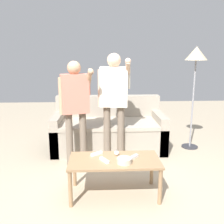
# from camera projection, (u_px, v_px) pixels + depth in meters

# --- Properties ---
(ground_plane) EXTENTS (12.00, 12.00, 0.00)m
(ground_plane) POSITION_uv_depth(u_px,v_px,m) (120.00, 196.00, 2.85)
(ground_plane) COLOR tan
(couch) EXTENTS (1.86, 0.90, 0.88)m
(couch) POSITION_uv_depth(u_px,v_px,m) (109.00, 131.00, 4.29)
(couch) COLOR #9E9384
(couch) RESTS_ON ground
(coffee_table) EXTENTS (1.03, 0.51, 0.44)m
(coffee_table) POSITION_uv_depth(u_px,v_px,m) (114.00, 164.00, 2.81)
(coffee_table) COLOR #997551
(coffee_table) RESTS_ON ground
(snack_bowl) EXTENTS (0.16, 0.16, 0.06)m
(snack_bowl) POSITION_uv_depth(u_px,v_px,m) (124.00, 161.00, 2.69)
(snack_bowl) COLOR beige
(snack_bowl) RESTS_ON coffee_table
(game_remote_nunchuk) EXTENTS (0.06, 0.09, 0.05)m
(game_remote_nunchuk) POSITION_uv_depth(u_px,v_px,m) (117.00, 153.00, 2.92)
(game_remote_nunchuk) COLOR white
(game_remote_nunchuk) RESTS_ON coffee_table
(floor_lamp) EXTENTS (0.36, 0.36, 1.73)m
(floor_lamp) POSITION_uv_depth(u_px,v_px,m) (196.00, 60.00, 4.04)
(floor_lamp) COLOR #2D2D33
(floor_lamp) RESTS_ON ground
(player_center) EXTENTS (0.47, 0.37, 1.62)m
(player_center) POSITION_uv_depth(u_px,v_px,m) (114.00, 95.00, 3.64)
(player_center) COLOR #756656
(player_center) RESTS_ON ground
(player_left) EXTENTS (0.49, 0.33, 1.51)m
(player_left) POSITION_uv_depth(u_px,v_px,m) (75.00, 102.00, 3.46)
(player_left) COLOR #756656
(player_left) RESTS_ON ground
(game_remote_wand_near) EXTENTS (0.13, 0.14, 0.03)m
(game_remote_wand_near) POSITION_uv_depth(u_px,v_px,m) (133.00, 157.00, 2.82)
(game_remote_wand_near) COLOR white
(game_remote_wand_near) RESTS_ON coffee_table
(game_remote_wand_far) EXTENTS (0.14, 0.12, 0.03)m
(game_remote_wand_far) POSITION_uv_depth(u_px,v_px,m) (97.00, 154.00, 2.92)
(game_remote_wand_far) COLOR white
(game_remote_wand_far) RESTS_ON coffee_table
(game_remote_wand_spare) EXTENTS (0.11, 0.15, 0.03)m
(game_remote_wand_spare) POSITION_uv_depth(u_px,v_px,m) (104.00, 160.00, 2.73)
(game_remote_wand_spare) COLOR white
(game_remote_wand_spare) RESTS_ON coffee_table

